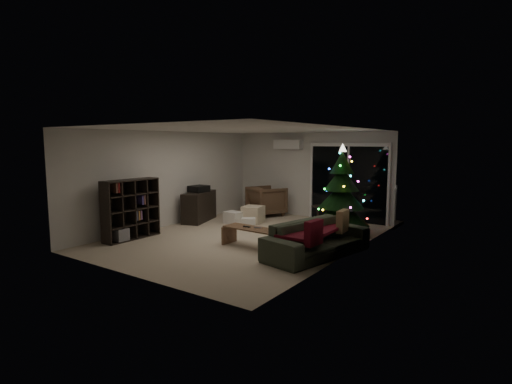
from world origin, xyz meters
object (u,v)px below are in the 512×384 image
bookshelf (126,209)px  sofa (317,239)px  christmas_tree (341,190)px  media_cabinet (199,206)px  coffee_table (253,238)px  armchair (267,201)px

bookshelf → sofa: 4.47m
christmas_tree → media_cabinet: bearing=-170.4°
bookshelf → sofa: (4.30, 1.16, -0.35)m
media_cabinet → coffee_table: media_cabinet is taller
bookshelf → christmas_tree: (3.96, 3.12, 0.40)m
media_cabinet → armchair: size_ratio=1.36×
media_cabinet → coffee_table: bearing=-46.0°
bookshelf → armchair: 4.41m
sofa → coffee_table: 1.42m
sofa → christmas_tree: 2.12m
bookshelf → sofa: size_ratio=0.59×
armchair → christmas_tree: 3.18m
sofa → christmas_tree: bearing=22.4°
bookshelf → sofa: bookshelf is taller
bookshelf → coffee_table: size_ratio=1.04×
bookshelf → christmas_tree: size_ratio=0.63×
armchair → coffee_table: size_ratio=0.74×
sofa → media_cabinet: bearing=86.0°
coffee_table → armchair: bearing=121.9°
media_cabinet → sofa: (4.30, -1.29, -0.08)m
media_cabinet → christmas_tree: bearing=-9.3°
sofa → coffee_table: size_ratio=1.76×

